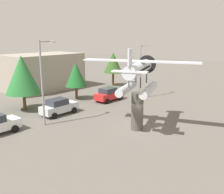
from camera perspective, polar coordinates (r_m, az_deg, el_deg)
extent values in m
plane|color=#605B54|center=(23.52, 5.64, -7.27)|extent=(140.00, 140.00, 0.00)
cylinder|color=#4C4742|center=(22.96, 5.74, -3.24)|extent=(1.10, 1.10, 3.46)
cylinder|color=silver|center=(22.24, 8.37, 1.66)|extent=(4.74, 2.34, 0.70)
cylinder|color=#333338|center=(23.35, 7.82, 4.24)|extent=(0.13, 0.13, 0.90)
cylinder|color=#333338|center=(21.04, 6.46, 3.25)|extent=(0.13, 0.13, 0.90)
cylinder|color=silver|center=(22.70, 3.42, 2.02)|extent=(4.74, 2.34, 0.70)
cylinder|color=#333338|center=(23.57, 5.43, 4.40)|extent=(0.13, 0.13, 0.90)
cylinder|color=#333338|center=(21.28, 3.84, 3.43)|extent=(0.13, 0.13, 0.90)
cylinder|color=silver|center=(22.15, 5.98, 6.40)|extent=(6.19, 3.21, 1.10)
cube|color=black|center=(22.35, 6.10, 6.46)|extent=(4.46, 2.59, 0.20)
cone|color=#262628|center=(25.30, 7.74, 7.26)|extent=(0.96, 1.07, 0.88)
cylinder|color=black|center=(25.69, 7.93, 7.35)|extent=(0.67, 1.70, 1.80)
cube|color=silver|center=(22.47, 6.26, 8.07)|extent=(4.69, 10.12, 0.12)
cube|color=silver|center=(19.45, 4.02, 5.73)|extent=(1.64, 2.87, 0.10)
cube|color=silver|center=(19.33, 4.08, 8.96)|extent=(0.88, 0.43, 1.30)
cylinder|color=black|center=(24.23, -21.07, -6.72)|extent=(0.64, 0.22, 0.64)
cylinder|color=black|center=(25.75, -23.04, -5.71)|extent=(0.64, 0.22, 0.64)
cube|color=silver|center=(28.17, -11.83, -2.40)|extent=(4.20, 1.70, 0.80)
cube|color=#2D333D|center=(27.84, -12.31, -1.09)|extent=(2.00, 1.56, 0.64)
cylinder|color=black|center=(28.44, -8.53, -2.95)|extent=(0.64, 0.22, 0.64)
cylinder|color=black|center=(29.77, -10.83, -2.29)|extent=(0.64, 0.22, 0.64)
cylinder|color=black|center=(26.82, -12.86, -4.17)|extent=(0.64, 0.22, 0.64)
cylinder|color=black|center=(28.23, -15.08, -3.41)|extent=(0.64, 0.22, 0.64)
cube|color=red|center=(33.36, -0.65, 0.40)|extent=(4.20, 1.70, 0.80)
cube|color=#2D333D|center=(33.01, -0.94, 1.54)|extent=(2.00, 1.56, 0.64)
cylinder|color=black|center=(33.91, 1.99, -0.08)|extent=(0.64, 0.22, 0.64)
cylinder|color=black|center=(35.02, -0.32, 0.37)|extent=(0.64, 0.22, 0.64)
cylinder|color=black|center=(31.89, -1.01, -0.97)|extent=(0.64, 0.22, 0.64)
cylinder|color=black|center=(33.07, -3.36, -0.46)|extent=(0.64, 0.22, 0.64)
cylinder|color=gray|center=(24.34, -15.53, 2.78)|extent=(0.18, 0.18, 7.98)
cylinder|color=gray|center=(24.40, -14.54, 12.08)|extent=(1.60, 0.12, 0.12)
cube|color=silver|center=(24.81, -13.20, 12.06)|extent=(0.50, 0.28, 0.20)
cylinder|color=gray|center=(34.40, 6.35, 5.58)|extent=(0.18, 0.18, 7.17)
cylinder|color=gray|center=(34.76, 7.25, 11.41)|extent=(1.60, 0.12, 0.12)
cube|color=silver|center=(35.35, 7.88, 11.35)|extent=(0.50, 0.28, 0.20)
cube|color=#9E9384|center=(42.06, -15.25, 5.58)|extent=(11.72, 7.01, 5.61)
cylinder|color=brown|center=(30.82, -19.18, -0.99)|extent=(0.36, 0.36, 1.96)
cone|color=#287033|center=(30.22, -19.65, 4.79)|extent=(3.90, 3.90, 4.34)
cylinder|color=brown|center=(34.53, -8.04, 1.00)|extent=(0.36, 0.36, 1.77)
cone|color=#1E6028|center=(34.08, -8.17, 5.06)|extent=(2.87, 2.87, 3.18)
cylinder|color=brown|center=(43.50, 0.25, 4.08)|extent=(0.36, 0.36, 2.25)
cone|color=#335B23|center=(43.12, 0.26, 7.81)|extent=(3.10, 3.10, 3.44)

